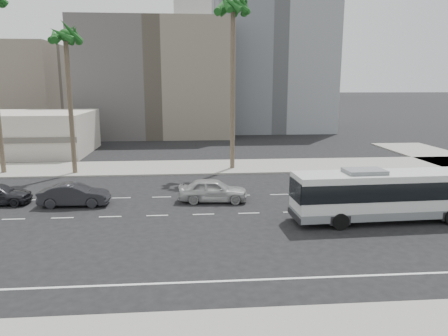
{
  "coord_description": "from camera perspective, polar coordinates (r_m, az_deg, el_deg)",
  "views": [
    {
      "loc": [
        -6.83,
        -26.27,
        8.45
      ],
      "look_at": [
        -4.32,
        4.0,
        2.27
      ],
      "focal_mm": 33.62,
      "sensor_mm": 36.0,
      "label": 1
    }
  ],
  "objects": [
    {
      "name": "midrise_beige_west",
      "position": [
        71.46,
        -9.08,
        11.81
      ],
      "size": [
        24.0,
        18.0,
        18.0
      ],
      "primitive_type": "cube",
      "color": "#5C5752",
      "rests_on": "ground"
    },
    {
      "name": "civic_tower",
      "position": [
        277.98,
        -3.9,
        17.75
      ],
      "size": [
        42.0,
        42.0,
        129.0
      ],
      "color": "silver",
      "rests_on": "ground"
    },
    {
      "name": "highrise_far",
      "position": [
        297.18,
        10.65,
        15.47
      ],
      "size": [
        22.0,
        22.0,
        60.0
      ],
      "primitive_type": "cube",
      "color": "slate",
      "rests_on": "ground"
    },
    {
      "name": "midrise_gray_center",
      "position": [
        79.79,
        6.18,
        14.71
      ],
      "size": [
        20.0,
        20.0,
        26.0
      ],
      "primitive_type": "cube",
      "color": "slate",
      "rests_on": "ground"
    },
    {
      "name": "city_bus",
      "position": [
        27.76,
        21.15,
        -3.27
      ],
      "size": [
        11.65,
        3.05,
        3.32
      ],
      "rotation": [
        0.0,
        0.0,
        0.04
      ],
      "color": "silver",
      "rests_on": "ground"
    },
    {
      "name": "midrise_beige_far",
      "position": [
        82.4,
        -27.38,
        9.58
      ],
      "size": [
        18.0,
        16.0,
        15.0
      ],
      "primitive_type": "cube",
      "color": "#5C5752",
      "rests_on": "ground"
    },
    {
      "name": "highrise_right",
      "position": [
        262.8,
        6.97,
        17.22
      ],
      "size": [
        26.0,
        26.0,
        70.0
      ],
      "primitive_type": "cube",
      "color": "slate",
      "rests_on": "ground"
    },
    {
      "name": "sidewalk_north",
      "position": [
        43.14,
        4.46,
        0.28
      ],
      "size": [
        120.0,
        7.0,
        0.15
      ],
      "primitive_type": "cube",
      "color": "gray",
      "rests_on": "ground"
    },
    {
      "name": "car_b",
      "position": [
        31.12,
        -19.69,
        -3.45
      ],
      "size": [
        1.7,
        4.75,
        1.56
      ],
      "primitive_type": "imported",
      "rotation": [
        0.0,
        0.0,
        1.56
      ],
      "color": "black",
      "rests_on": "ground"
    },
    {
      "name": "ground",
      "position": [
        28.43,
        9.44,
        -5.95
      ],
      "size": [
        700.0,
        700.0,
        0.0
      ],
      "primitive_type": "plane",
      "color": "black",
      "rests_on": "ground"
    },
    {
      "name": "palm_near",
      "position": [
        41.49,
        1.22,
        20.68
      ],
      "size": [
        4.94,
        4.94,
        16.63
      ],
      "rotation": [
        0.0,
        0.0,
        0.19
      ],
      "color": "brown",
      "rests_on": "ground"
    },
    {
      "name": "palm_mid",
      "position": [
        41.28,
        -20.76,
        16.16
      ],
      "size": [
        4.42,
        4.42,
        13.68
      ],
      "rotation": [
        0.0,
        0.0,
        -0.12
      ],
      "color": "brown",
      "rests_on": "ground"
    },
    {
      "name": "car_a",
      "position": [
        30.32,
        -1.51,
        -3.02
      ],
      "size": [
        2.45,
        5.14,
        1.7
      ],
      "primitive_type": "imported",
      "rotation": [
        0.0,
        0.0,
        1.48
      ],
      "color": "#AEAEAE",
      "rests_on": "ground"
    }
  ]
}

